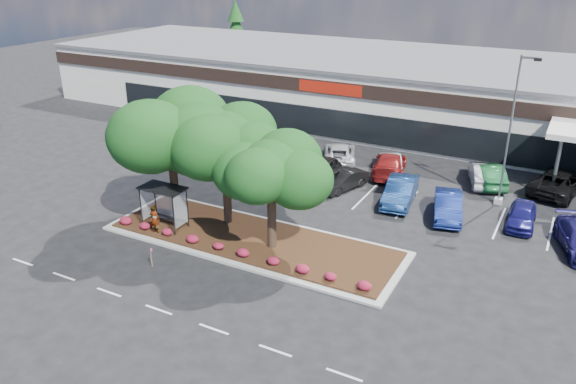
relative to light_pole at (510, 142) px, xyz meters
The scene contains 29 objects.
ground 19.86m from the light_pole, 121.22° to the right, with size 160.00×160.00×0.00m, color black.
retail_store 20.06m from the light_pole, 119.88° to the left, with size 80.40×25.20×6.25m.
landscape_island 17.92m from the light_pole, 133.79° to the right, with size 18.00×6.00×0.26m.
lane_markings 12.68m from the light_pole, 148.93° to the right, with size 33.12×20.06×0.01m.
shrub_row 19.36m from the light_pole, 129.39° to the right, with size 17.00×0.80×0.50m, color maroon, non-canonical shape.
bus_shelter 22.30m from the light_pole, 142.19° to the right, with size 2.75×1.55×2.59m.
island_tree_west 21.69m from the light_pole, 146.24° to the right, with size 7.20×7.20×7.89m, color #103A10, non-canonical shape.
island_tree_mid 18.45m from the light_pole, 142.00° to the right, with size 6.60×6.60×7.32m, color #103A10, non-canonical shape.
island_tree_east 16.64m from the light_pole, 129.34° to the right, with size 5.80×5.80×6.50m, color #103A10, non-canonical shape.
conifer_north_west 49.70m from the light_pole, 143.66° to the left, with size 4.40×4.40×10.00m, color #103A10.
person_waiting 23.10m from the light_pole, 140.21° to the right, with size 0.63×0.42×1.74m, color #594C47.
light_pole is the anchor object (origin of this frame).
survey_stake 23.63m from the light_pole, 131.22° to the right, with size 0.07×0.14×1.12m.
car_0 21.62m from the light_pole, behind, with size 2.27×4.92×1.37m, color silver.
car_1 21.65m from the light_pole, behind, with size 1.87×4.66×1.59m, color silver.
car_2 13.16m from the light_pole, behind, with size 1.89×4.70×1.60m, color black.
car_3 12.62m from the light_pole, 161.91° to the right, with size 1.86×4.62×1.58m, color black.
car_4 11.40m from the light_pole, 165.84° to the right, with size 1.46×4.18×1.38m, color black.
car_5 7.69m from the light_pole, 153.64° to the right, with size 1.79×5.14×1.69m, color navy.
car_6 5.91m from the light_pole, 125.42° to the right, with size 1.67×4.79×1.58m, color navy.
car_7 5.00m from the light_pole, 59.65° to the right, with size 1.64×4.08×1.39m, color navy.
car_9 19.59m from the light_pole, behind, with size 2.37×5.14×1.43m, color #AFB6BB.
car_10 17.38m from the light_pole, behind, with size 1.48×4.25×1.40m, color white.
car_11 13.68m from the light_pole, 169.01° to the left, with size 2.51×5.44×1.51m, color #BCBCBC.
car_12 9.37m from the light_pole, 167.97° to the left, with size 2.30×5.67×1.65m, color maroon.
car_13 9.79m from the light_pole, 163.54° to the left, with size 1.55×4.44×1.46m, color silver.
car_14 5.09m from the light_pole, 119.47° to the left, with size 1.69×4.84×1.60m, color silver.
car_15 5.02m from the light_pole, 113.05° to the left, with size 1.70×4.88×1.61m, color #185729.
car_16 6.27m from the light_pole, 49.58° to the left, with size 2.82×6.12×1.70m, color black.
Camera 1 is at (13.61, -20.94, 15.77)m, focal length 35.00 mm.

